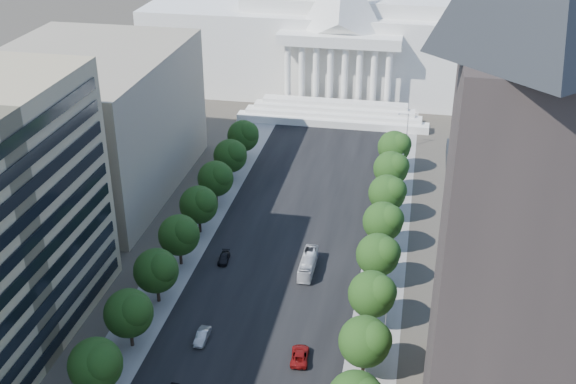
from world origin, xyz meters
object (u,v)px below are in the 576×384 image
Objects in this scene: car_silver at (202,336)px; city_bus at (308,264)px; car_dark_b at (224,258)px; car_red at (300,356)px.

car_silver is 26.45m from city_bus.
car_silver is 23.30m from car_dark_b.
car_dark_b is 0.45× the size of city_bus.
car_dark_b is 15.90m from city_bus.
car_silver reaches higher than car_red.
city_bus reaches higher than car_silver.
city_bus is (15.88, -0.12, 0.76)m from car_dark_b.
car_red is 0.55× the size of city_bus.
city_bus reaches higher than car_dark_b.
car_red is (15.89, -1.67, -0.01)m from car_silver.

